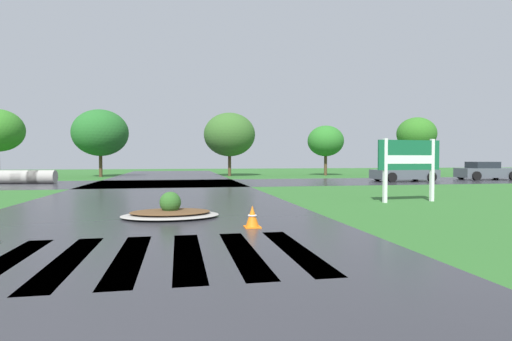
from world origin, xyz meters
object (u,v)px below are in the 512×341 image
median_island (170,212)px  drainage_pipe_stack (26,177)px  car_blue_compact (403,172)px  estate_billboard (409,159)px  traffic_cone (252,217)px  car_white_sedan (486,171)px

median_island → drainage_pipe_stack: (-9.09, 16.55, 0.27)m
car_blue_compact → median_island: bearing=-136.3°
median_island → estate_billboard: bearing=15.6°
car_blue_compact → traffic_cone: 21.30m
median_island → car_white_sedan: (22.48, 15.23, 0.47)m
car_blue_compact → drainage_pipe_stack: (-24.45, 2.04, -0.20)m
estate_billboard → car_white_sedan: estate_billboard is taller
median_island → car_blue_compact: bearing=43.4°
estate_billboard → drainage_pipe_stack: size_ratio=0.70×
car_blue_compact → traffic_cone: car_blue_compact is taller
car_white_sedan → car_blue_compact: (-7.11, -0.72, 0.01)m
drainage_pipe_stack → traffic_cone: (10.93, -18.50, -0.18)m
car_white_sedan → car_blue_compact: car_blue_compact is taller
estate_billboard → car_blue_compact: 14.12m
median_island → traffic_cone: (1.84, -1.94, 0.09)m
median_island → traffic_cone: bearing=-46.5°
median_island → car_white_sedan: car_white_sedan is taller
estate_billboard → drainage_pipe_stack: (-17.40, 14.24, -1.13)m
drainage_pipe_stack → traffic_cone: size_ratio=7.10×
traffic_cone → car_white_sedan: bearing=39.8°
car_white_sedan → traffic_cone: size_ratio=8.49×
estate_billboard → car_blue_compact: estate_billboard is taller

